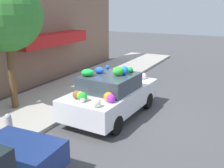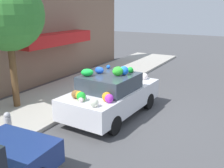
{
  "view_description": "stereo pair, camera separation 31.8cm",
  "coord_description": "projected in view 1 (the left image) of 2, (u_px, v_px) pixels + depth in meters",
  "views": [
    {
      "loc": [
        -7.63,
        -4.0,
        3.64
      ],
      "look_at": [
        0.0,
        -0.08,
        1.13
      ],
      "focal_mm": 42.0,
      "sensor_mm": 36.0,
      "label": 1
    },
    {
      "loc": [
        -7.48,
        -4.28,
        3.64
      ],
      "look_at": [
        0.0,
        -0.08,
        1.13
      ],
      "focal_mm": 42.0,
      "sensor_mm": 36.0,
      "label": 2
    }
  ],
  "objects": [
    {
      "name": "sidewalk_curb",
      "position": [
        50.0,
        101.0,
        10.46
      ],
      "size": [
        24.0,
        3.2,
        0.13
      ],
      "color": "#B2ADA3",
      "rests_on": "ground"
    },
    {
      "name": "ground_plane",
      "position": [
        110.0,
        114.0,
        9.29
      ],
      "size": [
        60.0,
        60.0,
        0.0
      ],
      "primitive_type": "plane",
      "color": "#4C4C4F"
    },
    {
      "name": "fire_hydrant",
      "position": [
        9.0,
        125.0,
        7.31
      ],
      "size": [
        0.2,
        0.2,
        0.7
      ],
      "color": "#B2B2B7",
      "rests_on": "sidewalk_curb"
    },
    {
      "name": "street_tree",
      "position": [
        5.0,
        15.0,
        8.69
      ],
      "size": [
        2.49,
        2.49,
        4.54
      ],
      "color": "brown",
      "rests_on": "sidewalk_curb"
    },
    {
      "name": "art_car",
      "position": [
        111.0,
        94.0,
        8.99
      ],
      "size": [
        4.01,
        2.02,
        1.8
      ],
      "rotation": [
        0.0,
        0.0,
        -0.05
      ],
      "color": "silver",
      "rests_on": "ground"
    },
    {
      "name": "building_facade",
      "position": [
        8.0,
        38.0,
        10.92
      ],
      "size": [
        18.0,
        1.2,
        4.9
      ],
      "color": "#846651",
      "rests_on": "ground"
    }
  ]
}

